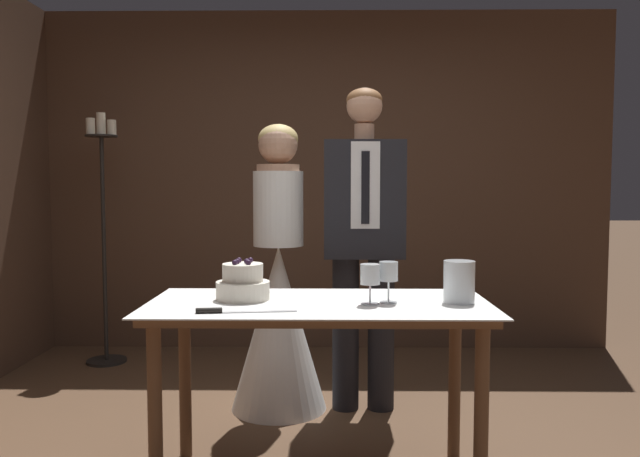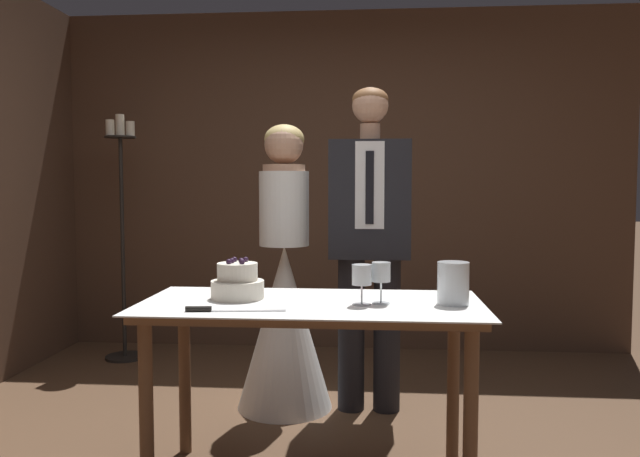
{
  "view_description": "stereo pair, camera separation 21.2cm",
  "coord_description": "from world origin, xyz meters",
  "px_view_note": "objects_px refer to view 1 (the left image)",
  "views": [
    {
      "loc": [
        0.06,
        -2.61,
        1.27
      ],
      "look_at": [
        0.02,
        0.42,
        1.06
      ],
      "focal_mm": 35.0,
      "sensor_mm": 36.0,
      "label": 1
    },
    {
      "loc": [
        0.27,
        -2.6,
        1.27
      ],
      "look_at": [
        0.02,
        0.42,
        1.06
      ],
      "focal_mm": 35.0,
      "sensor_mm": 36.0,
      "label": 2
    }
  ],
  "objects_px": {
    "tiered_cake": "(243,284)",
    "candle_stand": "(104,238)",
    "wine_glass_middle": "(389,274)",
    "cake_table": "(319,326)",
    "wine_glass_near": "(370,277)",
    "groom": "(364,232)",
    "hurricane_candle": "(459,283)",
    "bride": "(279,304)",
    "cake_knife": "(227,311)"
  },
  "relations": [
    {
      "from": "tiered_cake",
      "to": "candle_stand",
      "type": "relative_size",
      "value": 0.13
    },
    {
      "from": "tiered_cake",
      "to": "wine_glass_middle",
      "type": "xyz_separation_m",
      "value": [
        0.62,
        -0.07,
        0.05
      ]
    },
    {
      "from": "wine_glass_middle",
      "to": "candle_stand",
      "type": "bearing_deg",
      "value": 135.57
    },
    {
      "from": "tiered_cake",
      "to": "cake_table",
      "type": "bearing_deg",
      "value": -9.57
    },
    {
      "from": "wine_glass_near",
      "to": "groom",
      "type": "xyz_separation_m",
      "value": [
        0.03,
        0.94,
        0.12
      ]
    },
    {
      "from": "wine_glass_near",
      "to": "groom",
      "type": "relative_size",
      "value": 0.09
    },
    {
      "from": "hurricane_candle",
      "to": "candle_stand",
      "type": "relative_size",
      "value": 0.1
    },
    {
      "from": "wine_glass_near",
      "to": "wine_glass_middle",
      "type": "xyz_separation_m",
      "value": [
        0.08,
        0.04,
        0.01
      ]
    },
    {
      "from": "cake_table",
      "to": "tiered_cake",
      "type": "distance_m",
      "value": 0.37
    },
    {
      "from": "tiered_cake",
      "to": "groom",
      "type": "relative_size",
      "value": 0.13
    },
    {
      "from": "wine_glass_middle",
      "to": "candle_stand",
      "type": "height_order",
      "value": "candle_stand"
    },
    {
      "from": "wine_glass_middle",
      "to": "bride",
      "type": "distance_m",
      "value": 1.09
    },
    {
      "from": "tiered_cake",
      "to": "groom",
      "type": "height_order",
      "value": "groom"
    },
    {
      "from": "cake_knife",
      "to": "tiered_cake",
      "type": "bearing_deg",
      "value": 78.15
    },
    {
      "from": "hurricane_candle",
      "to": "wine_glass_middle",
      "type": "bearing_deg",
      "value": -178.21
    },
    {
      "from": "tiered_cake",
      "to": "bride",
      "type": "distance_m",
      "value": 0.88
    },
    {
      "from": "cake_knife",
      "to": "hurricane_candle",
      "type": "relative_size",
      "value": 2.21
    },
    {
      "from": "hurricane_candle",
      "to": "bride",
      "type": "bearing_deg",
      "value": 132.66
    },
    {
      "from": "groom",
      "to": "candle_stand",
      "type": "height_order",
      "value": "groom"
    },
    {
      "from": "candle_stand",
      "to": "cake_knife",
      "type": "bearing_deg",
      "value": -59.26
    },
    {
      "from": "wine_glass_near",
      "to": "candle_stand",
      "type": "bearing_deg",
      "value": 133.76
    },
    {
      "from": "cake_table",
      "to": "groom",
      "type": "height_order",
      "value": "groom"
    },
    {
      "from": "wine_glass_near",
      "to": "candle_stand",
      "type": "xyz_separation_m",
      "value": [
        -1.77,
        1.84,
        0.0
      ]
    },
    {
      "from": "cake_knife",
      "to": "groom",
      "type": "bearing_deg",
      "value": 55.38
    },
    {
      "from": "cake_table",
      "to": "tiered_cake",
      "type": "xyz_separation_m",
      "value": [
        -0.33,
        0.05,
        0.17
      ]
    },
    {
      "from": "tiered_cake",
      "to": "bride",
      "type": "xyz_separation_m",
      "value": [
        0.09,
        0.84,
        -0.25
      ]
    },
    {
      "from": "wine_glass_near",
      "to": "bride",
      "type": "xyz_separation_m",
      "value": [
        -0.45,
        0.94,
        -0.3
      ]
    },
    {
      "from": "cake_table",
      "to": "cake_knife",
      "type": "xyz_separation_m",
      "value": [
        -0.35,
        -0.23,
        0.11
      ]
    },
    {
      "from": "tiered_cake",
      "to": "candle_stand",
      "type": "xyz_separation_m",
      "value": [
        -1.23,
        1.74,
        0.05
      ]
    },
    {
      "from": "cake_table",
      "to": "wine_glass_near",
      "type": "xyz_separation_m",
      "value": [
        0.21,
        -0.05,
        0.22
      ]
    },
    {
      "from": "tiered_cake",
      "to": "wine_glass_near",
      "type": "relative_size",
      "value": 1.38
    },
    {
      "from": "tiered_cake",
      "to": "candle_stand",
      "type": "distance_m",
      "value": 2.13
    },
    {
      "from": "wine_glass_near",
      "to": "hurricane_candle",
      "type": "height_order",
      "value": "hurricane_candle"
    },
    {
      "from": "cake_knife",
      "to": "bride",
      "type": "height_order",
      "value": "bride"
    },
    {
      "from": "tiered_cake",
      "to": "candle_stand",
      "type": "bearing_deg",
      "value": 125.19
    },
    {
      "from": "wine_glass_middle",
      "to": "hurricane_candle",
      "type": "relative_size",
      "value": 0.98
    },
    {
      "from": "tiered_cake",
      "to": "hurricane_candle",
      "type": "xyz_separation_m",
      "value": [
        0.91,
        -0.06,
        0.02
      ]
    },
    {
      "from": "wine_glass_near",
      "to": "wine_glass_middle",
      "type": "bearing_deg",
      "value": 24.05
    },
    {
      "from": "wine_glass_middle",
      "to": "wine_glass_near",
      "type": "bearing_deg",
      "value": -155.95
    },
    {
      "from": "cake_knife",
      "to": "candle_stand",
      "type": "xyz_separation_m",
      "value": [
        -1.2,
        2.02,
        0.11
      ]
    },
    {
      "from": "cake_knife",
      "to": "hurricane_candle",
      "type": "bearing_deg",
      "value": 6.62
    },
    {
      "from": "cake_knife",
      "to": "bride",
      "type": "xyz_separation_m",
      "value": [
        0.11,
        1.12,
        -0.19
      ]
    },
    {
      "from": "groom",
      "to": "cake_knife",
      "type": "bearing_deg",
      "value": -117.77
    },
    {
      "from": "wine_glass_near",
      "to": "hurricane_candle",
      "type": "relative_size",
      "value": 0.95
    },
    {
      "from": "wine_glass_middle",
      "to": "candle_stand",
      "type": "relative_size",
      "value": 0.1
    },
    {
      "from": "hurricane_candle",
      "to": "groom",
      "type": "relative_size",
      "value": 0.1
    },
    {
      "from": "cake_table",
      "to": "hurricane_candle",
      "type": "xyz_separation_m",
      "value": [
        0.59,
        -0.0,
        0.18
      ]
    },
    {
      "from": "tiered_cake",
      "to": "cake_knife",
      "type": "relative_size",
      "value": 0.59
    },
    {
      "from": "wine_glass_near",
      "to": "bride",
      "type": "distance_m",
      "value": 1.08
    },
    {
      "from": "tiered_cake",
      "to": "hurricane_candle",
      "type": "relative_size",
      "value": 1.31
    }
  ]
}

